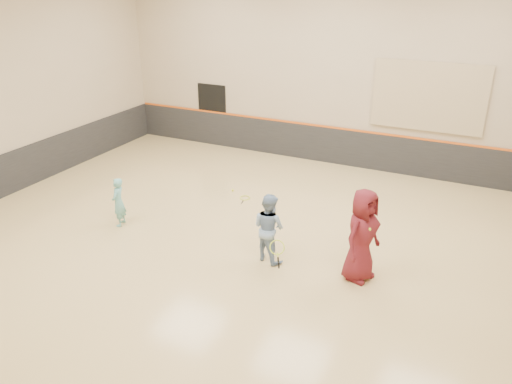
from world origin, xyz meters
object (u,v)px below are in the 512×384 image
at_px(girl, 119,202).
at_px(young_man, 362,235).
at_px(spare_racket, 245,197).
at_px(instructor, 269,228).

bearing_deg(girl, young_man, 75.77).
xyz_separation_m(girl, young_man, (5.98, 0.27, 0.37)).
xyz_separation_m(girl, spare_racket, (2.09, 2.76, -0.59)).
distance_m(girl, young_man, 6.00).
relative_size(girl, spare_racket, 1.96).
xyz_separation_m(instructor, young_man, (1.97, 0.15, 0.21)).
bearing_deg(young_man, girl, 111.25).
relative_size(instructor, young_man, 0.79).
bearing_deg(instructor, young_man, -156.81).
distance_m(instructor, spare_racket, 3.35).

